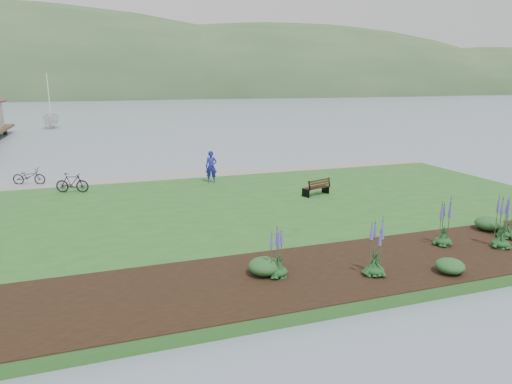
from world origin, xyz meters
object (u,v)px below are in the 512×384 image
at_px(person, 211,164).
at_px(sailboat, 52,128).
at_px(park_bench, 317,187).
at_px(bicycle_a, 29,176).

xyz_separation_m(person, sailboat, (-12.38, 42.81, -1.52)).
distance_m(park_bench, person, 6.84).
bearing_deg(sailboat, park_bench, -70.12).
distance_m(park_bench, bicycle_a, 16.88).
bearing_deg(sailboat, bicycle_a, -86.73).
height_order(park_bench, bicycle_a, bicycle_a).
height_order(person, bicycle_a, person).
bearing_deg(park_bench, sailboat, 91.26).
bearing_deg(sailboat, person, -73.50).
relative_size(park_bench, bicycle_a, 0.86).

